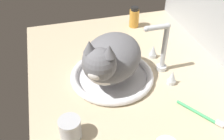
{
  "coord_description": "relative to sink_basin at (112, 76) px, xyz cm",
  "views": [
    {
      "loc": [
        68.51,
        -27.12,
        65.89
      ],
      "look_at": [
        -3.6,
        -7.09,
        7.0
      ],
      "focal_mm": 40.47,
      "sensor_mm": 36.0,
      "label": 1
    }
  ],
  "objects": [
    {
      "name": "amber_bottle",
      "position": [
        -37.32,
        22.03,
        3.72
      ],
      "size": [
        4.92,
        4.92,
        10.55
      ],
      "color": "gold",
      "rests_on": "countertop"
    },
    {
      "name": "sink_basin",
      "position": [
        0.0,
        0.0,
        0.0
      ],
      "size": [
        31.93,
        31.93,
        2.7
      ],
      "color": "white",
      "rests_on": "countertop"
    },
    {
      "name": "countertop",
      "position": [
        3.6,
        7.09,
        -2.7
      ],
      "size": [
        108.4,
        76.94,
        3.0
      ],
      "primitive_type": "cube",
      "color": "#CCB793",
      "rests_on": "ground"
    },
    {
      "name": "cat",
      "position": [
        1.67,
        -1.26,
        9.42
      ],
      "size": [
        34.28,
        32.48,
        19.54
      ],
      "color": "slate",
      "rests_on": "sink_basin"
    },
    {
      "name": "metal_jar",
      "position": [
        22.82,
        -19.13,
        2.25
      ],
      "size": [
        6.7,
        6.7,
        6.86
      ],
      "color": "#B2B5BA",
      "rests_on": "countertop"
    },
    {
      "name": "toothbrush",
      "position": [
        26.02,
        22.83,
        -0.57
      ],
      "size": [
        14.55,
        9.59,
        1.7
      ],
      "color": "#3FB266",
      "rests_on": "countertop"
    },
    {
      "name": "faucet",
      "position": [
        -0.0,
        19.84,
        7.02
      ],
      "size": [
        21.15,
        11.06,
        20.81
      ],
      "color": "silver",
      "rests_on": "countertop"
    }
  ]
}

